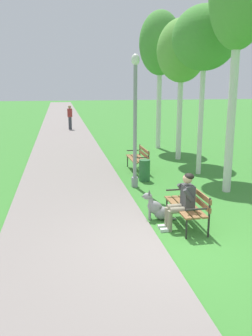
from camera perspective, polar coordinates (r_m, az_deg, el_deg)
name	(u,v)px	position (r m, az deg, el deg)	size (l,w,h in m)	color
ground_plane	(176,246)	(7.25, 8.01, -12.22)	(120.00, 120.00, 0.00)	#3D8433
paved_path	(63,121)	(30.34, -10.02, 7.38)	(3.23, 60.00, 0.04)	gray
park_bench_near	(189,203)	(8.09, 10.04, -5.60)	(0.55, 1.50, 0.85)	olive
park_bench_mid	(139,157)	(12.93, 2.11, 1.78)	(0.55, 1.50, 0.85)	olive
person_seated_on_near_bench	(183,199)	(7.83, 9.07, -4.92)	(0.74, 0.49, 1.25)	gray
dog_grey	(157,209)	(8.41, 5.03, -6.52)	(0.82, 0.39, 0.71)	gray
lamp_post_near	(135,121)	(10.65, 1.46, 7.59)	(0.24, 0.24, 3.93)	gray
birch_tree_third	(205,39)	(12.56, 12.47, 19.51)	(2.13, 2.05, 5.58)	silver
birch_tree_fourth	(182,52)	(14.90, 8.89, 17.89)	(1.96, 2.05, 5.58)	silver
birch_tree_fifth	(160,44)	(17.47, 5.48, 19.09)	(1.94, 2.02, 6.35)	silver
litter_bin	(144,170)	(11.63, 2.97, -0.38)	(0.36, 0.36, 0.70)	#2D6638
pedestrian_distant	(70,117)	(24.65, -8.95, 7.98)	(0.32, 0.22, 1.65)	#383842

